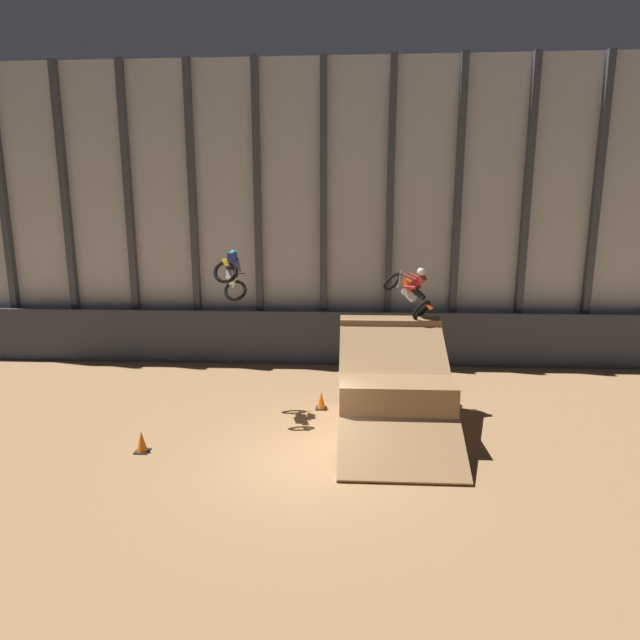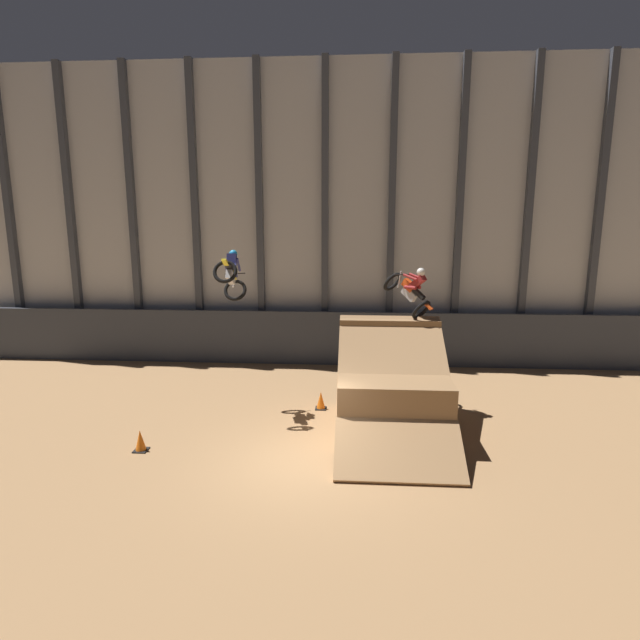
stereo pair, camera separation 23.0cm
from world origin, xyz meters
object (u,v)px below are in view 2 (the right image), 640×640
Objects in this scene: rider_bike_left_air at (231,274)px; traffic_cone_arena_edge at (321,401)px; rider_bike_right_air at (410,290)px; traffic_cone_near_ramp at (140,441)px; dirt_ramp at (391,391)px.

traffic_cone_arena_edge is (2.75, 0.35, -4.14)m from rider_bike_left_air.
rider_bike_left_air is 0.97× the size of rider_bike_right_air.
rider_bike_left_air is 2.90× the size of traffic_cone_arena_edge.
dirt_ramp is at bearing 17.68° from traffic_cone_near_ramp.
dirt_ramp is 7.15m from traffic_cone_near_ramp.
rider_bike_right_air is 2.97× the size of traffic_cone_arena_edge.
traffic_cone_near_ramp is at bearing -162.32° from dirt_ramp.
traffic_cone_near_ramp and traffic_cone_arena_edge have the same top height.
traffic_cone_arena_edge is at bearing 36.38° from traffic_cone_near_ramp.
traffic_cone_arena_edge is at bearing 6.84° from rider_bike_left_air.
dirt_ramp is at bearing -10.52° from rider_bike_left_air.
dirt_ramp reaches higher than traffic_cone_near_ramp.
dirt_ramp is 8.95× the size of traffic_cone_near_ramp.
traffic_cone_arena_edge is (-2.18, 1.22, -0.79)m from dirt_ramp.
rider_bike_left_air is at bearing 140.53° from rider_bike_right_air.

